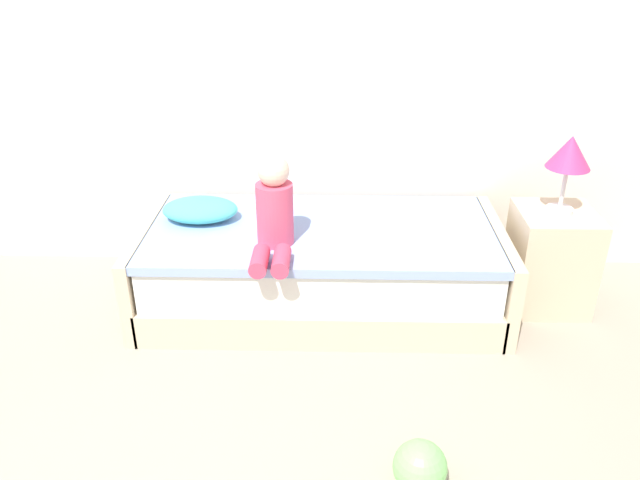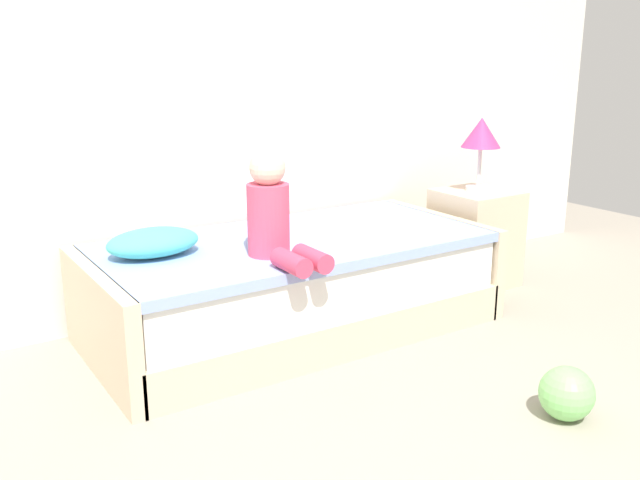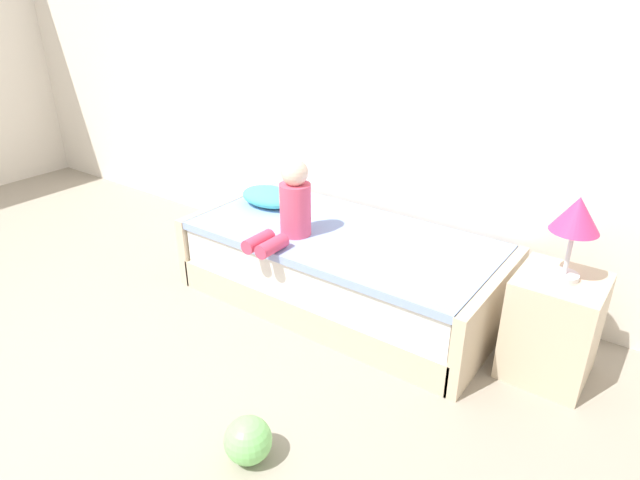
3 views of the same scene
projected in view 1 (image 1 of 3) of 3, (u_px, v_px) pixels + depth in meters
wall_rear at (209, 39)px, 3.75m from camera, size 7.20×0.10×2.90m
bed at (321, 267)px, 3.74m from camera, size 2.11×1.00×0.50m
nightstand at (550, 259)px, 3.71m from camera, size 0.44×0.44×0.60m
table_lamp at (569, 156)px, 3.43m from camera, size 0.24×0.24×0.45m
child_figure at (274, 212)px, 3.34m from camera, size 0.20×0.51×0.50m
pillow at (200, 210)px, 3.70m from camera, size 0.44×0.30×0.13m
toy_ball at (420, 467)px, 2.54m from camera, size 0.22×0.22×0.22m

